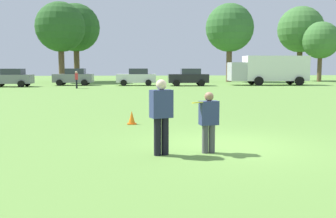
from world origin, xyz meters
name	(u,v)px	position (x,y,z in m)	size (l,w,h in m)	color
ground_plane	(227,146)	(0.00, 0.00, 0.00)	(152.71, 152.71, 0.00)	#608C3D
player_thrower	(161,113)	(-1.78, -0.91, 0.99)	(0.56, 0.43, 1.76)	black
player_defender	(209,119)	(-0.64, -0.78, 0.82)	(0.47, 0.32, 1.46)	#4C4C51
frisbee	(197,102)	(-0.93, -0.90, 1.22)	(0.27, 0.27, 0.07)	yellow
traffic_cone	(132,118)	(-2.47, 4.02, 0.23)	(0.32, 0.32, 0.48)	#D8590C
parked_car_mid_left	(11,78)	(-14.57, 30.62, 0.92)	(4.25, 2.31, 1.82)	slate
parked_car_center	(74,77)	(-8.75, 33.11, 0.92)	(4.25, 2.31, 1.82)	slate
parked_car_mid_right	(137,77)	(-1.98, 32.21, 0.92)	(4.25, 2.31, 1.82)	silver
parked_car_near_right	(189,77)	(3.50, 31.04, 0.92)	(4.25, 2.31, 1.82)	black
box_truck	(270,69)	(12.56, 31.80, 1.75)	(8.57, 3.18, 3.18)	white
bystander_sideline_watcher	(77,79)	(-7.63, 27.07, 0.91)	(0.28, 0.46, 1.61)	black
tree_center_elm	(60,27)	(-11.21, 39.82, 6.84)	(6.12, 6.12, 9.94)	brown
tree_east_birch	(76,28)	(-10.03, 44.70, 7.24)	(6.47, 6.47, 10.52)	brown
tree_east_oak	(230,28)	(10.35, 41.12, 7.05)	(6.31, 6.31, 10.26)	brown
tree_far_east_pine	(301,30)	(21.11, 43.58, 7.15)	(6.39, 6.39, 10.39)	brown
tree_far_west_pine	(321,40)	(22.54, 40.43, 5.47)	(4.90, 4.90, 7.96)	brown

